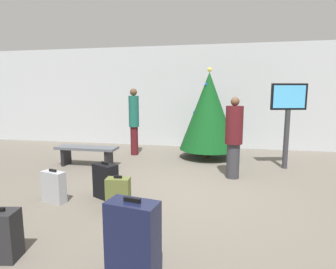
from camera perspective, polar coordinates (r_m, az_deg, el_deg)
The scene contains 12 objects.
ground_plane at distance 5.07m, azimuth 3.03°, elevation -11.93°, with size 16.00×16.00×0.00m, color #665E54.
back_wall at distance 9.14m, azimuth 7.14°, elevation 7.71°, with size 16.00×0.20×3.29m, color #B7BCC1.
holiday_tree at distance 7.55m, azimuth 8.42°, elevation 4.79°, with size 1.56×1.56×2.45m.
flight_info_kiosk at distance 6.97m, azimuth 23.61°, elevation 4.64°, with size 0.82×0.28×1.99m.
waiting_bench at distance 7.02m, azimuth -16.46°, elevation -3.40°, with size 1.51×0.44×0.48m.
traveller_0 at distance 7.92m, azimuth -7.06°, elevation 3.08°, with size 0.38×0.38×1.90m.
traveller_1 at distance 5.86m, azimuth 13.47°, elevation -0.35°, with size 0.43×0.43×1.70m.
suitcase_0 at distance 2.80m, azimuth -7.26°, elevation -21.18°, with size 0.52×0.33×0.83m.
suitcase_1 at distance 4.86m, azimuth -12.81°, elevation -9.38°, with size 0.48×0.40×0.63m.
suitcase_2 at distance 4.95m, azimuth -22.57°, elevation -9.97°, with size 0.44×0.27×0.56m.
suitcase_3 at distance 3.61m, azimuth -31.26°, elevation -17.42°, with size 0.39×0.31×0.58m.
suitcase_4 at distance 4.35m, azimuth -10.25°, elevation -12.07°, with size 0.37×0.23×0.55m.
Camera 1 is at (0.67, -4.70, 1.78)m, focal length 29.43 mm.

